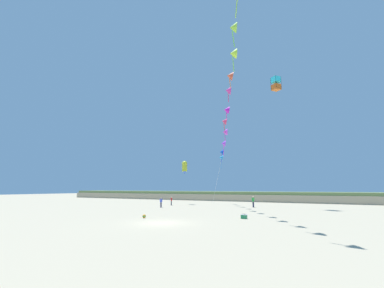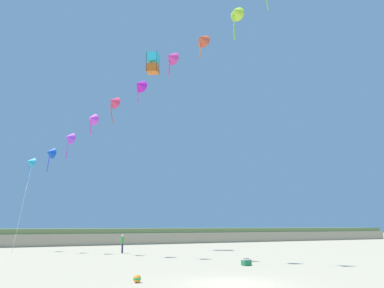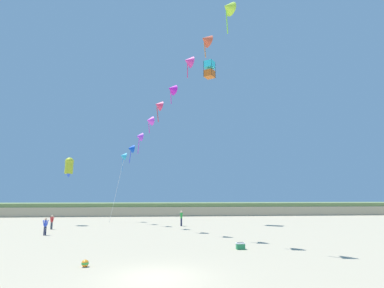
{
  "view_description": "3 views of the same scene",
  "coord_description": "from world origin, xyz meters",
  "px_view_note": "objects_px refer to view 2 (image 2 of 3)",
  "views": [
    {
      "loc": [
        13.48,
        -19.05,
        3.0
      ],
      "look_at": [
        -1.75,
        8.93,
        8.48
      ],
      "focal_mm": 24.0,
      "sensor_mm": 36.0,
      "label": 1
    },
    {
      "loc": [
        -10.57,
        -16.02,
        2.57
      ],
      "look_at": [
        2.8,
        9.06,
        8.28
      ],
      "focal_mm": 38.0,
      "sensor_mm": 36.0,
      "label": 2
    },
    {
      "loc": [
        0.45,
        -14.19,
        3.64
      ],
      "look_at": [
        2.78,
        13.97,
        8.42
      ],
      "focal_mm": 28.0,
      "sensor_mm": 36.0,
      "label": 3
    }
  ],
  "objects_px": {
    "person_mid_center": "(122,242)",
    "beach_ball": "(137,279)",
    "large_kite_mid_trail": "(153,63)",
    "beach_cooler": "(246,262)"
  },
  "relations": [
    {
      "from": "large_kite_mid_trail",
      "to": "beach_cooler",
      "type": "height_order",
      "value": "large_kite_mid_trail"
    },
    {
      "from": "person_mid_center",
      "to": "large_kite_mid_trail",
      "type": "distance_m",
      "value": 20.54
    },
    {
      "from": "large_kite_mid_trail",
      "to": "beach_cooler",
      "type": "bearing_deg",
      "value": -92.19
    },
    {
      "from": "large_kite_mid_trail",
      "to": "beach_cooler",
      "type": "xyz_separation_m",
      "value": [
        -0.71,
        -18.48,
        -20.71
      ]
    },
    {
      "from": "large_kite_mid_trail",
      "to": "beach_ball",
      "type": "height_order",
      "value": "large_kite_mid_trail"
    },
    {
      "from": "large_kite_mid_trail",
      "to": "beach_ball",
      "type": "xyz_separation_m",
      "value": [
        -9.82,
        -22.71,
        -20.74
      ]
    },
    {
      "from": "beach_cooler",
      "to": "beach_ball",
      "type": "relative_size",
      "value": 1.59
    },
    {
      "from": "person_mid_center",
      "to": "beach_ball",
      "type": "bearing_deg",
      "value": -106.59
    },
    {
      "from": "large_kite_mid_trail",
      "to": "beach_cooler",
      "type": "relative_size",
      "value": 4.1
    },
    {
      "from": "beach_cooler",
      "to": "beach_ball",
      "type": "height_order",
      "value": "beach_cooler"
    }
  ]
}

